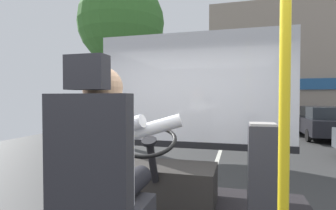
{
  "coord_description": "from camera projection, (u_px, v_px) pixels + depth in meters",
  "views": [
    {
      "loc": [
        0.57,
        -1.63,
        1.81
      ],
      "look_at": [
        -0.23,
        1.3,
        1.73
      ],
      "focal_mm": 27.58,
      "sensor_mm": 36.0,
      "label": 1
    }
  ],
  "objects": [
    {
      "name": "handrail_pole",
      "position": [
        285.0,
        91.0,
        1.05
      ],
      "size": [
        0.04,
        0.04,
        2.28
      ],
      "color": "yellow",
      "rests_on": "bus_floor"
    },
    {
      "name": "parked_car_blue",
      "position": [
        301.0,
        116.0,
        15.88
      ],
      "size": [
        1.99,
        4.38,
        1.38
      ],
      "color": "navy",
      "rests_on": "ground"
    },
    {
      "name": "windshield_panel",
      "position": [
        192.0,
        103.0,
        3.29
      ],
      "size": [
        2.5,
        0.08,
        1.48
      ],
      "color": "silver"
    },
    {
      "name": "fare_box",
      "position": [
        262.0,
        176.0,
        2.19
      ],
      "size": [
        0.23,
        0.23,
        0.9
      ],
      "color": "#333338",
      "rests_on": "bus_floor"
    },
    {
      "name": "bus_driver",
      "position": [
        107.0,
        152.0,
        1.56
      ],
      "size": [
        0.82,
        0.57,
        0.82
      ],
      "color": "black",
      "rests_on": "driver_seat"
    },
    {
      "name": "ground",
      "position": [
        223.0,
        144.0,
        10.26
      ],
      "size": [
        18.0,
        44.0,
        0.06
      ],
      "color": "#373737"
    },
    {
      "name": "shop_building",
      "position": [
        304.0,
        68.0,
        16.09
      ],
      "size": [
        11.36,
        4.43,
        7.39
      ],
      "color": "gray",
      "rests_on": "ground"
    },
    {
      "name": "steering_console",
      "position": [
        163.0,
        182.0,
        2.73
      ],
      "size": [
        1.1,
        0.97,
        0.84
      ],
      "color": "#282623",
      "rests_on": "bus_floor"
    },
    {
      "name": "parked_car_black",
      "position": [
        324.0,
        122.0,
        11.49
      ],
      "size": [
        1.95,
        4.08,
        1.42
      ],
      "color": "black",
      "rests_on": "ground"
    },
    {
      "name": "street_tree",
      "position": [
        121.0,
        24.0,
        9.37
      ],
      "size": [
        3.1,
        3.1,
        6.08
      ],
      "color": "#4C3828",
      "rests_on": "ground"
    },
    {
      "name": "driver_seat",
      "position": [
        98.0,
        193.0,
        1.46
      ],
      "size": [
        0.48,
        0.48,
        1.34
      ],
      "color": "black",
      "rests_on": "bus_floor"
    }
  ]
}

